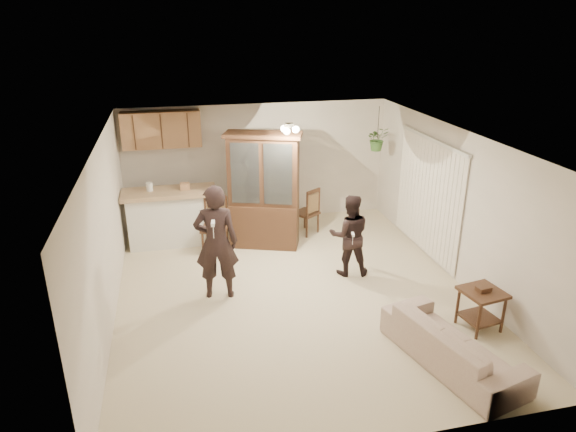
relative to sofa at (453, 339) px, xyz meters
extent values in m
plane|color=beige|center=(-1.54, 2.22, -0.37)|extent=(6.50, 6.50, 0.00)
cube|color=white|center=(-1.54, 2.22, 2.13)|extent=(5.50, 6.50, 0.02)
cube|color=beige|center=(-1.54, 5.47, 0.88)|extent=(5.50, 0.02, 2.50)
cube|color=beige|center=(-1.54, -1.03, 0.88)|extent=(5.50, 0.02, 2.50)
cube|color=beige|center=(-4.29, 2.22, 0.88)|extent=(0.02, 6.50, 2.50)
cube|color=beige|center=(1.21, 2.22, 0.88)|extent=(0.02, 6.50, 2.50)
cube|color=silver|center=(-3.39, 4.57, 0.13)|extent=(1.60, 0.55, 1.00)
cube|color=tan|center=(-3.39, 4.57, 0.68)|extent=(1.75, 0.70, 0.08)
cube|color=brown|center=(-3.44, 5.29, 1.73)|extent=(1.50, 0.34, 0.70)
imported|color=#275321|center=(0.76, 4.62, 1.48)|extent=(0.43, 0.37, 0.48)
cylinder|color=black|center=(0.76, 4.62, 1.81)|extent=(0.01, 0.01, 0.65)
imported|color=beige|center=(0.00, 0.00, 0.00)|extent=(1.17, 2.00, 0.73)
imported|color=black|center=(-2.72, 2.38, 0.53)|extent=(0.71, 0.52, 1.80)
imported|color=black|center=(-0.47, 2.63, 0.31)|extent=(0.74, 0.63, 1.35)
cube|color=#341C13|center=(-1.66, 4.11, 0.06)|extent=(1.38, 0.91, 0.86)
cube|color=#341C13|center=(-1.66, 4.11, 1.13)|extent=(1.36, 0.85, 1.29)
cube|color=#ADBABD|center=(-1.66, 4.11, 1.13)|extent=(1.06, 0.39, 1.12)
cube|color=#341C13|center=(-1.66, 4.11, 1.80)|extent=(1.49, 0.97, 0.06)
cube|color=#341C13|center=(0.80, 0.64, 0.21)|extent=(0.62, 0.62, 0.04)
cube|color=#341C13|center=(0.80, 0.64, -0.20)|extent=(0.52, 0.52, 0.03)
cube|color=#341C13|center=(0.80, 0.64, 0.26)|extent=(0.21, 0.16, 0.06)
cube|color=#341C13|center=(-2.62, 4.04, 0.10)|extent=(0.58, 0.58, 0.05)
cube|color=#9D7E4E|center=(-2.62, 4.04, 0.38)|extent=(0.34, 0.14, 0.40)
cube|color=#341C13|center=(-2.62, 4.04, 0.64)|extent=(0.42, 0.16, 0.08)
cube|color=#341C13|center=(-1.10, 5.13, 0.10)|extent=(0.60, 0.60, 0.05)
cube|color=#9D7E4E|center=(-1.10, 5.13, 0.38)|extent=(0.33, 0.16, 0.40)
cube|color=#341C13|center=(-1.10, 5.13, 0.64)|extent=(0.41, 0.19, 0.08)
cube|color=#341C13|center=(-0.73, 4.50, 0.06)|extent=(0.60, 0.60, 0.05)
cube|color=#9D7E4E|center=(-0.73, 4.50, 0.32)|extent=(0.28, 0.21, 0.37)
cube|color=#341C13|center=(-0.73, 4.50, 0.57)|extent=(0.34, 0.25, 0.07)
cube|color=white|center=(-2.78, 1.95, 1.05)|extent=(0.07, 0.17, 0.05)
cube|color=white|center=(-0.54, 2.31, 0.51)|extent=(0.06, 0.13, 0.04)
camera|label=1|loc=(-3.25, -4.84, 3.81)|focal=32.00mm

